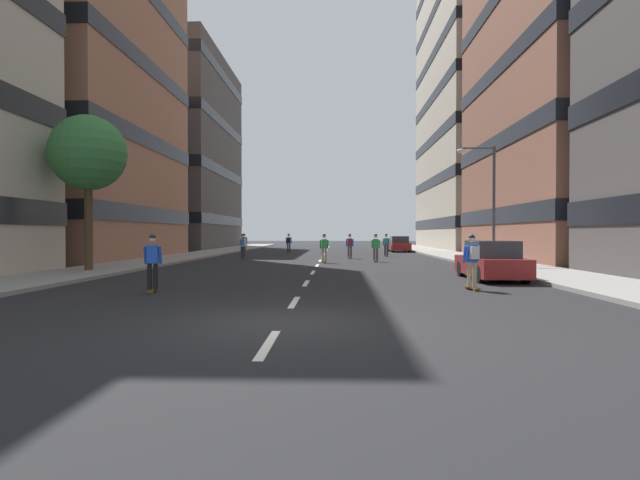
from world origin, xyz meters
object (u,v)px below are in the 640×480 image
object	(u,v)px
parked_car_mid	(491,262)
skater_4	(350,244)
skater_2	(243,245)
skater_6	(153,260)
skater_3	(472,258)
parked_car_near	(399,245)
skater_7	(289,242)
street_tree_near	(88,154)
streetlamp_right	(487,191)
skater_0	(324,247)
skater_8	(386,243)
skater_5	(244,242)
skater_1	(376,246)

from	to	relation	value
parked_car_mid	skater_4	size ratio (longest dim) A/B	2.47
skater_2	skater_6	size ratio (longest dim) A/B	1.00
skater_3	skater_6	distance (m)	10.00
parked_car_mid	skater_3	bearing A→B (deg)	-115.01
parked_car_mid	skater_6	world-z (taller)	skater_6
parked_car_near	skater_7	world-z (taller)	skater_7
skater_4	street_tree_near	bearing A→B (deg)	-132.41
streetlamp_right	skater_7	size ratio (longest dim) A/B	3.65
skater_6	skater_7	world-z (taller)	same
streetlamp_right	skater_6	world-z (taller)	streetlamp_right
streetlamp_right	skater_2	xyz separation A→B (m)	(-14.84, 6.16, -3.12)
skater_0	skater_3	distance (m)	15.25
skater_2	skater_3	xyz separation A→B (m)	(10.81, -18.27, 0.00)
parked_car_near	skater_8	xyz separation A→B (m)	(-2.19, -9.79, 0.32)
skater_6	skater_8	size ratio (longest dim) A/B	1.00
parked_car_near	skater_2	size ratio (longest dim) A/B	2.47
skater_0	skater_5	size ratio (longest dim) A/B	1.00
street_tree_near	skater_1	world-z (taller)	street_tree_near
street_tree_near	skater_3	xyz separation A→B (m)	(15.62, -6.36, -4.41)
streetlamp_right	skater_6	distance (m)	19.40
skater_5	skater_7	distance (m)	4.00
skater_8	skater_7	bearing A→B (deg)	142.87
skater_1	skater_7	xyz separation A→B (m)	(-6.84, 13.67, 0.03)
parked_car_mid	skater_3	distance (m)	4.04
skater_5	skater_2	bearing A→B (deg)	-79.98
parked_car_mid	skater_5	world-z (taller)	skater_5
skater_1	skater_4	size ratio (longest dim) A/B	1.00
skater_4	skater_6	size ratio (longest dim) A/B	1.00
skater_0	skater_6	bearing A→B (deg)	-107.55
skater_5	skater_8	xyz separation A→B (m)	(12.19, -5.72, 0.03)
street_tree_near	streetlamp_right	size ratio (longest dim) A/B	1.08
skater_3	skater_8	size ratio (longest dim) A/B	1.00
skater_4	skater_6	distance (m)	21.71
skater_1	skater_5	world-z (taller)	same
skater_0	skater_1	size ratio (longest dim) A/B	1.00
skater_5	skater_8	distance (m)	13.47
skater_0	skater_8	distance (m)	9.89
skater_1	skater_5	size ratio (longest dim) A/B	1.00
skater_2	skater_8	bearing A→B (deg)	25.23
streetlamp_right	skater_8	bearing A→B (deg)	112.29
street_tree_near	skater_5	bearing A→B (deg)	82.55
parked_car_mid	skater_0	xyz separation A→B (m)	(-6.80, 10.73, 0.29)
streetlamp_right	skater_7	distance (m)	21.68
skater_2	skater_8	world-z (taller)	same
parked_car_mid	skater_1	xyz separation A→B (m)	(-3.58, 12.04, 0.29)
parked_car_near	street_tree_near	distance (m)	32.07
parked_car_near	skater_2	distance (m)	19.28
skater_0	skater_4	distance (m)	5.61
skater_0	skater_7	world-z (taller)	same
street_tree_near	skater_0	size ratio (longest dim) A/B	3.95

